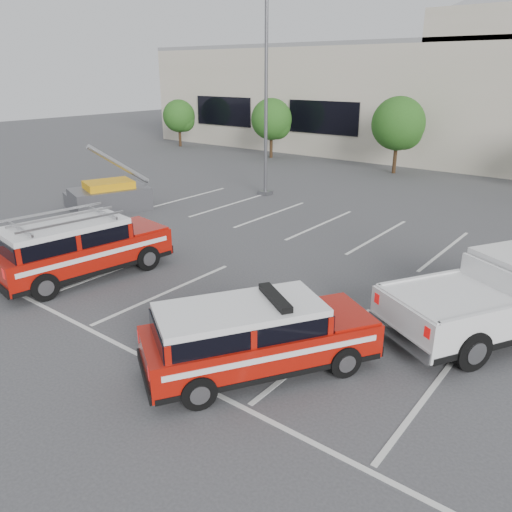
{
  "coord_description": "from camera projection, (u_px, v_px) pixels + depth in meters",
  "views": [
    {
      "loc": [
        7.95,
        -9.21,
        6.34
      ],
      "look_at": [
        -0.77,
        1.94,
        1.05
      ],
      "focal_mm": 35.0,
      "sensor_mm": 36.0,
      "label": 1
    }
  ],
  "objects": [
    {
      "name": "fire_chief_suv",
      "position": [
        257.0,
        341.0,
        10.98
      ],
      "size": [
        4.28,
        5.31,
        1.8
      ],
      "rotation": [
        0.0,
        0.0,
        -0.56
      ],
      "color": "#970F07",
      "rests_on": "ground"
    },
    {
      "name": "tree_mid_left",
      "position": [
        400.0,
        126.0,
        31.64
      ],
      "size": [
        3.37,
        3.37,
        4.85
      ],
      "color": "#3F2B19",
      "rests_on": "ground"
    },
    {
      "name": "white_pickup",
      "position": [
        508.0,
        302.0,
        12.69
      ],
      "size": [
        5.27,
        6.87,
        2.03
      ],
      "rotation": [
        0.0,
        0.0,
        -0.52
      ],
      "color": "silver",
      "rests_on": "ground"
    },
    {
      "name": "ground",
      "position": [
        235.0,
        318.0,
        13.6
      ],
      "size": [
        120.0,
        120.0,
        0.0
      ],
      "primitive_type": "plane",
      "color": "#3D3D40",
      "rests_on": "ground"
    },
    {
      "name": "light_pole_left",
      "position": [
        266.0,
        94.0,
        25.26
      ],
      "size": [
        0.9,
        0.6,
        10.24
      ],
      "color": "#59595E",
      "rests_on": "ground"
    },
    {
      "name": "tree_left",
      "position": [
        273.0,
        121.0,
        37.51
      ],
      "size": [
        3.07,
        3.07,
        4.42
      ],
      "color": "#3F2B19",
      "rests_on": "ground"
    },
    {
      "name": "tree_far_left",
      "position": [
        180.0,
        117.0,
        43.38
      ],
      "size": [
        2.77,
        2.77,
        3.99
      ],
      "color": "#3F2B19",
      "rests_on": "ground"
    },
    {
      "name": "stall_markings",
      "position": [
        320.0,
        269.0,
        16.92
      ],
      "size": [
        23.0,
        15.0,
        0.01
      ],
      "primitive_type": "cube",
      "color": "silver",
      "rests_on": "ground"
    },
    {
      "name": "utility_rig",
      "position": [
        108.0,
        197.0,
        23.92
      ],
      "size": [
        4.13,
        4.03,
        3.19
      ],
      "rotation": [
        0.0,
        0.0,
        -0.35
      ],
      "color": "#59595E",
      "rests_on": "ground"
    },
    {
      "name": "ladder_suv",
      "position": [
        80.0,
        251.0,
        16.07
      ],
      "size": [
        2.9,
        5.66,
        2.13
      ],
      "rotation": [
        0.0,
        0.0,
        -0.15
      ],
      "color": "#970F07",
      "rests_on": "ground"
    }
  ]
}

